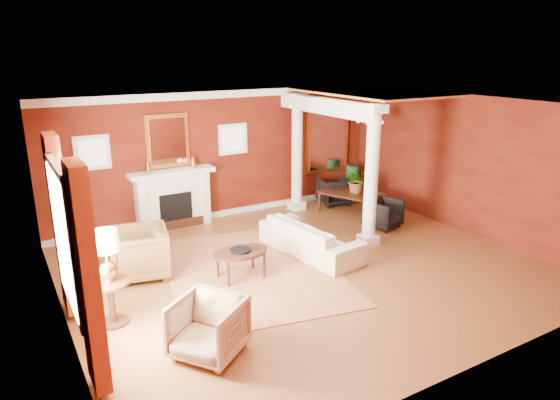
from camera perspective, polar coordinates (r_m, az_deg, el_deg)
ground at (r=9.09m, az=2.92°, el=-7.76°), size 8.00×8.00×0.00m
room_shell at (r=8.45m, az=3.12°, el=4.78°), size 8.04×7.04×2.92m
fireplace at (r=11.16m, az=-12.11°, el=0.16°), size 1.85×0.42×1.29m
overmantel_mirror at (r=11.00m, az=-12.74°, el=6.61°), size 0.95×0.07×1.15m
flank_window_left at (r=10.67m, az=-20.67°, el=5.08°), size 0.70×0.07×0.70m
flank_window_right at (r=11.58m, az=-5.38°, el=6.95°), size 0.70×0.07×0.70m
left_window at (r=6.75m, az=-22.74°, el=-5.01°), size 0.21×2.55×2.60m
column_front at (r=9.82m, az=10.41°, el=2.71°), size 0.36×0.36×2.80m
column_back at (r=11.94m, az=1.96°, el=5.49°), size 0.36×0.36×2.80m
header_beam at (r=10.85m, az=5.18°, el=10.66°), size 0.30×3.20×0.32m
amber_ceiling at (r=11.42m, az=10.48°, el=12.02°), size 2.30×3.40×0.04m
dining_mirror at (r=12.95m, az=5.41°, el=6.88°), size 1.30×0.07×1.70m
chandelier at (r=11.55m, az=10.34°, el=8.98°), size 0.60×0.62×0.75m
crown_trim at (r=11.35m, az=-6.68°, el=11.90°), size 8.00×0.08×0.16m
base_trim at (r=11.90m, az=-6.23°, el=-1.45°), size 8.00×0.08×0.12m
rug at (r=8.99m, az=-3.32°, el=-7.99°), size 3.59×4.35×0.02m
sofa at (r=9.56m, az=3.58°, el=-3.67°), size 0.94×2.29×0.87m
armchair_leopard at (r=8.90m, az=-15.81°, el=-5.60°), size 1.05×1.10×0.96m
armchair_stripe at (r=6.60m, az=-8.24°, el=-13.97°), size 1.10×1.12×0.84m
coffee_table at (r=8.57m, az=-4.52°, el=-6.12°), size 0.97×0.97×0.49m
coffee_book at (r=8.51m, az=-4.88°, el=-5.13°), size 0.17×0.04×0.23m
side_table at (r=7.36m, az=-19.14°, el=-6.79°), size 0.57×0.57×1.42m
dining_table at (r=11.97m, az=8.26°, el=0.38°), size 1.09×1.59×0.84m
dining_chair_near at (r=11.18m, az=11.73°, el=-1.39°), size 0.83×0.80×0.69m
dining_chair_far at (r=12.67m, az=6.18°, el=1.12°), size 0.82×0.78×0.73m
green_urn at (r=13.15m, az=8.23°, el=1.62°), size 0.38×0.38×0.92m
potted_plant at (r=11.81m, az=8.79°, el=3.39°), size 0.59×0.64×0.46m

